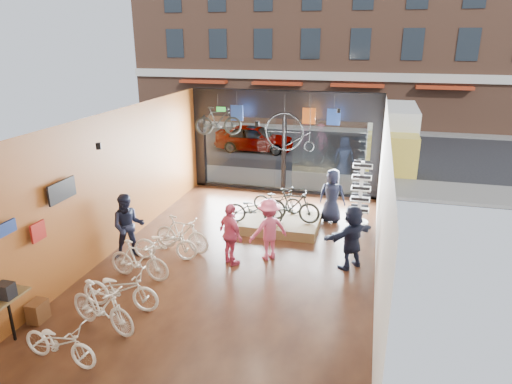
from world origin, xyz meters
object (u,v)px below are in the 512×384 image
(floor_bike_3, at_px, (139,260))
(display_bike_right, at_px, (278,200))
(customer_1, at_px, (128,226))
(sunglasses_rack, at_px, (361,194))
(penny_farthing, at_px, (292,134))
(floor_bike_5, at_px, (182,234))
(box_truck, at_px, (392,137))
(display_bike_left, at_px, (255,209))
(customer_3, at_px, (269,229))
(display_bike_mid, at_px, (292,206))
(customer_5, at_px, (352,237))
(hung_bike, at_px, (218,121))
(floor_bike_4, at_px, (165,244))
(customer_4, at_px, (332,196))
(floor_bike_0, at_px, (60,342))
(floor_bike_1, at_px, (102,307))
(customer_2, at_px, (231,235))
(floor_bike_2, at_px, (120,289))
(street_car, at_px, (254,138))
(display_platform, at_px, (280,223))

(floor_bike_3, relative_size, display_bike_right, 1.03)
(customer_1, bearing_deg, sunglasses_rack, 5.94)
(penny_farthing, bearing_deg, floor_bike_5, -115.74)
(box_truck, height_order, floor_bike_5, box_truck)
(box_truck, height_order, display_bike_left, box_truck)
(customer_1, bearing_deg, customer_3, -14.01)
(display_bike_left, xyz_separation_m, display_bike_mid, (1.07, 0.40, 0.06))
(customer_3, distance_m, customer_5, 2.14)
(hung_bike, bearing_deg, customer_3, -161.00)
(box_truck, relative_size, customer_3, 3.88)
(floor_bike_4, relative_size, customer_4, 0.99)
(floor_bike_0, relative_size, hung_bike, 0.99)
(floor_bike_1, bearing_deg, box_truck, -6.59)
(penny_farthing, bearing_deg, customer_2, -97.43)
(customer_2, xyz_separation_m, customer_3, (0.86, 0.57, 0.00))
(display_bike_mid, distance_m, hung_bike, 4.07)
(display_bike_left, distance_m, customer_3, 1.76)
(floor_bike_1, distance_m, floor_bike_5, 3.73)
(display_bike_left, bearing_deg, floor_bike_3, 146.76)
(floor_bike_5, bearing_deg, sunglasses_rack, -46.98)
(floor_bike_4, height_order, customer_5, customer_5)
(display_bike_left, distance_m, customer_5, 3.31)
(display_bike_mid, bearing_deg, customer_2, 160.00)
(customer_2, bearing_deg, penny_farthing, -56.59)
(floor_bike_2, xyz_separation_m, floor_bike_3, (-0.24, 1.28, 0.02))
(customer_5, bearing_deg, floor_bike_1, -6.64)
(street_car, bearing_deg, hung_bike, -174.21)
(box_truck, relative_size, customer_1, 3.66)
(floor_bike_2, xyz_separation_m, floor_bike_5, (0.16, 2.95, 0.04))
(display_bike_mid, bearing_deg, floor_bike_0, 160.82)
(box_truck, relative_size, display_bike_mid, 3.82)
(customer_5, bearing_deg, customer_2, -35.15)
(floor_bike_3, height_order, customer_2, customer_2)
(street_car, relative_size, display_bike_left, 2.34)
(floor_bike_3, height_order, customer_1, customer_1)
(floor_bike_3, bearing_deg, floor_bike_2, -164.23)
(floor_bike_4, height_order, hung_bike, hung_bike)
(box_truck, xyz_separation_m, display_platform, (-3.41, -8.54, -1.13))
(sunglasses_rack, bearing_deg, penny_farthing, 149.62)
(street_car, height_order, floor_bike_3, street_car)
(floor_bike_1, bearing_deg, customer_4, -14.06)
(display_bike_mid, bearing_deg, penny_farthing, 15.61)
(display_bike_mid, relative_size, customer_2, 1.02)
(floor_bike_0, relative_size, display_bike_right, 1.00)
(floor_bike_0, xyz_separation_m, customer_4, (4.07, 7.99, 0.45))
(customer_1, distance_m, customer_3, 3.71)
(floor_bike_5, bearing_deg, display_platform, -36.46)
(floor_bike_2, relative_size, floor_bike_4, 1.04)
(floor_bike_4, xyz_separation_m, customer_4, (3.98, 3.78, 0.41))
(box_truck, relative_size, customer_5, 3.87)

